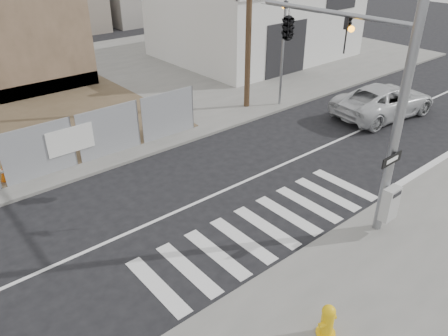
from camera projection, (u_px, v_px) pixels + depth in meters
ground at (216, 194)px, 15.32m from camera, size 100.00×100.00×0.00m
sidewalk_far at (61, 92)px, 24.70m from camera, size 50.00×20.00×0.12m
signal_pole at (322, 59)px, 13.04m from camera, size 0.96×5.87×7.00m
far_signal_pole at (283, 39)px, 21.23m from camera, size 0.16×0.20×5.60m
concrete_wall_right at (39, 33)px, 22.87m from camera, size 5.50×1.30×8.00m
auto_shop at (254, 20)px, 30.67m from camera, size 12.00×10.20×5.95m
utility_pole_right at (249, 2)px, 20.16m from camera, size 1.60×0.28×10.00m
fire_hydrant at (327, 320)px, 9.72m from camera, size 0.59×0.59×0.85m
suv at (384, 101)px, 21.40m from camera, size 5.84×3.16×1.56m
traffic_cone_c at (4, 173)px, 15.71m from camera, size 0.37×0.37×0.69m
traffic_cone_d at (114, 143)px, 17.97m from camera, size 0.40×0.40×0.66m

